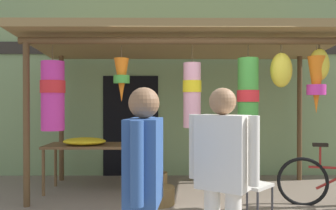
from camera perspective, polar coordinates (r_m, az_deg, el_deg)
name	(u,v)px	position (r m, az deg, el deg)	size (l,w,h in m)	color
shop_facade	(189,74)	(7.02, 3.58, 5.27)	(11.53, 0.29, 4.12)	#7A9360
market_stall_canopy	(185,55)	(5.51, 2.81, 8.27)	(5.00, 2.12, 2.61)	brown
display_table	(91,149)	(5.88, -12.75, -7.18)	(1.47, 0.70, 0.77)	brown
flower_heap_on_table	(85,141)	(5.79, -13.62, -5.90)	(0.70, 0.49, 0.12)	yellow
folding_chair	(247,179)	(4.54, 12.99, -11.91)	(0.57, 0.57, 0.84)	beige
wicker_basket_by_table	(157,195)	(5.13, -1.83, -14.82)	(0.51, 0.51, 0.25)	brown
wicker_basket_spare	(156,180)	(6.03, -1.94, -12.39)	(0.38, 0.38, 0.26)	olive
vendor_in_orange	(222,170)	(2.80, 9.07, -10.71)	(0.51, 0.40, 1.59)	silver
shopper_by_bananas	(144,182)	(2.41, -4.03, -12.72)	(0.26, 0.59, 1.58)	silver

